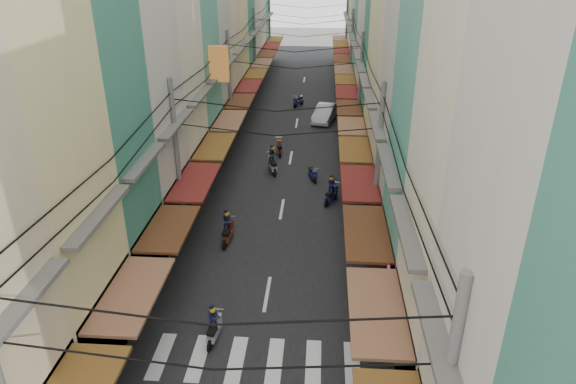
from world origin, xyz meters
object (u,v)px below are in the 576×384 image
at_px(bicycle, 426,253).
at_px(traffic_sign, 388,282).
at_px(market_umbrella, 402,263).
at_px(white_car, 325,121).

xyz_separation_m(bicycle, traffic_sign, (-2.70, -5.84, 2.29)).
relative_size(bicycle, market_umbrella, 0.60).
bearing_deg(traffic_sign, market_umbrella, 64.27).
xyz_separation_m(white_car, market_umbrella, (3.11, -25.34, 2.20)).
distance_m(white_car, market_umbrella, 25.62).
height_order(bicycle, traffic_sign, traffic_sign).
bearing_deg(bicycle, traffic_sign, 139.88).
relative_size(white_car, market_umbrella, 2.00).
height_order(white_car, bicycle, white_car).
bearing_deg(traffic_sign, bicycle, 65.23).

